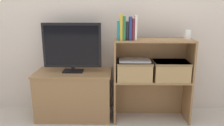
{
  "coord_description": "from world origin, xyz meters",
  "views": [
    {
      "loc": [
        0.04,
        -2.12,
        1.23
      ],
      "look_at": [
        0.0,
        0.15,
        0.65
      ],
      "focal_mm": 35.0,
      "sensor_mm": 36.0,
      "label": 1
    }
  ],
  "objects_px": {
    "book_teal": "(118,31)",
    "tv": "(72,46)",
    "book_ivory": "(136,28)",
    "storage_basket_left": "(134,69)",
    "book_charcoal": "(127,31)",
    "book_maroon": "(133,29)",
    "book_mustard": "(121,27)",
    "laptop": "(134,60)",
    "tv_stand": "(74,94)",
    "book_navy": "(130,28)",
    "storage_basket_right": "(171,69)",
    "baby_monitor": "(188,35)",
    "book_forest": "(124,28)"
  },
  "relations": [
    {
      "from": "tv_stand",
      "to": "storage_basket_right",
      "type": "height_order",
      "value": "storage_basket_right"
    },
    {
      "from": "book_maroon",
      "to": "book_ivory",
      "type": "bearing_deg",
      "value": 0.0
    },
    {
      "from": "book_charcoal",
      "to": "book_ivory",
      "type": "bearing_deg",
      "value": 0.0
    },
    {
      "from": "storage_basket_left",
      "to": "storage_basket_right",
      "type": "xyz_separation_m",
      "value": [
        0.39,
        0.0,
        0.0
      ]
    },
    {
      "from": "book_charcoal",
      "to": "book_maroon",
      "type": "xyz_separation_m",
      "value": [
        0.06,
        0.0,
        0.02
      ]
    },
    {
      "from": "book_maroon",
      "to": "book_ivory",
      "type": "height_order",
      "value": "book_ivory"
    },
    {
      "from": "book_ivory",
      "to": "storage_basket_right",
      "type": "xyz_separation_m",
      "value": [
        0.39,
        0.03,
        -0.45
      ]
    },
    {
      "from": "book_navy",
      "to": "storage_basket_left",
      "type": "relative_size",
      "value": 0.62
    },
    {
      "from": "book_charcoal",
      "to": "baby_monitor",
      "type": "bearing_deg",
      "value": 4.37
    },
    {
      "from": "book_mustard",
      "to": "tv",
      "type": "bearing_deg",
      "value": 169.25
    },
    {
      "from": "storage_basket_right",
      "to": "book_navy",
      "type": "bearing_deg",
      "value": -175.72
    },
    {
      "from": "tv_stand",
      "to": "book_charcoal",
      "type": "xyz_separation_m",
      "value": [
        0.59,
        -0.1,
        0.73
      ]
    },
    {
      "from": "book_charcoal",
      "to": "storage_basket_right",
      "type": "distance_m",
      "value": 0.63
    },
    {
      "from": "tv_stand",
      "to": "storage_basket_left",
      "type": "bearing_deg",
      "value": -5.82
    },
    {
      "from": "book_mustard",
      "to": "book_maroon",
      "type": "relative_size",
      "value": 1.21
    },
    {
      "from": "book_mustard",
      "to": "laptop",
      "type": "relative_size",
      "value": 0.79
    },
    {
      "from": "tv",
      "to": "book_navy",
      "type": "xyz_separation_m",
      "value": [
        0.62,
        -0.1,
        0.21
      ]
    },
    {
      "from": "book_navy",
      "to": "storage_basket_right",
      "type": "bearing_deg",
      "value": 4.28
    },
    {
      "from": "book_forest",
      "to": "tv_stand",
      "type": "bearing_deg",
      "value": 169.64
    },
    {
      "from": "tv_stand",
      "to": "book_mustard",
      "type": "height_order",
      "value": "book_mustard"
    },
    {
      "from": "tv_stand",
      "to": "tv",
      "type": "distance_m",
      "value": 0.55
    },
    {
      "from": "storage_basket_left",
      "to": "laptop",
      "type": "relative_size",
      "value": 1.13
    },
    {
      "from": "laptop",
      "to": "book_charcoal",
      "type": "bearing_deg",
      "value": -158.19
    },
    {
      "from": "book_navy",
      "to": "laptop",
      "type": "relative_size",
      "value": 0.71
    },
    {
      "from": "book_mustard",
      "to": "storage_basket_right",
      "type": "xyz_separation_m",
      "value": [
        0.54,
        0.03,
        -0.45
      ]
    },
    {
      "from": "laptop",
      "to": "storage_basket_right",
      "type": "bearing_deg",
      "value": 0.0
    },
    {
      "from": "book_navy",
      "to": "storage_basket_right",
      "type": "relative_size",
      "value": 0.62
    },
    {
      "from": "book_teal",
      "to": "storage_basket_left",
      "type": "distance_m",
      "value": 0.45
    },
    {
      "from": "tv",
      "to": "book_maroon",
      "type": "relative_size",
      "value": 2.99
    },
    {
      "from": "book_teal",
      "to": "storage_basket_right",
      "type": "relative_size",
      "value": 0.5
    },
    {
      "from": "book_navy",
      "to": "laptop",
      "type": "distance_m",
      "value": 0.35
    },
    {
      "from": "book_teal",
      "to": "tv",
      "type": "bearing_deg",
      "value": 168.64
    },
    {
      "from": "book_mustard",
      "to": "tv_stand",
      "type": "bearing_deg",
      "value": 169.08
    },
    {
      "from": "baby_monitor",
      "to": "book_charcoal",
      "type": "bearing_deg",
      "value": -175.63
    },
    {
      "from": "book_ivory",
      "to": "laptop",
      "type": "relative_size",
      "value": 0.74
    },
    {
      "from": "tv",
      "to": "book_charcoal",
      "type": "xyz_separation_m",
      "value": [
        0.59,
        -0.1,
        0.18
      ]
    },
    {
      "from": "book_teal",
      "to": "laptop",
      "type": "relative_size",
      "value": 0.57
    },
    {
      "from": "book_ivory",
      "to": "storage_basket_left",
      "type": "bearing_deg",
      "value": 91.67
    },
    {
      "from": "tv_stand",
      "to": "storage_basket_left",
      "type": "xyz_separation_m",
      "value": [
        0.67,
        -0.07,
        0.32
      ]
    },
    {
      "from": "tv_stand",
      "to": "baby_monitor",
      "type": "bearing_deg",
      "value": -2.51
    },
    {
      "from": "book_charcoal",
      "to": "storage_basket_left",
      "type": "height_order",
      "value": "book_charcoal"
    },
    {
      "from": "book_teal",
      "to": "book_ivory",
      "type": "relative_size",
      "value": 0.76
    },
    {
      "from": "book_forest",
      "to": "book_charcoal",
      "type": "distance_m",
      "value": 0.04
    },
    {
      "from": "tv",
      "to": "baby_monitor",
      "type": "relative_size",
      "value": 5.11
    },
    {
      "from": "book_charcoal",
      "to": "storage_basket_left",
      "type": "relative_size",
      "value": 0.49
    },
    {
      "from": "baby_monitor",
      "to": "storage_basket_right",
      "type": "xyz_separation_m",
      "value": [
        -0.16,
        -0.02,
        -0.37
      ]
    },
    {
      "from": "book_ivory",
      "to": "book_maroon",
      "type": "bearing_deg",
      "value": 180.0
    },
    {
      "from": "book_teal",
      "to": "book_charcoal",
      "type": "relative_size",
      "value": 1.02
    },
    {
      "from": "tv_stand",
      "to": "storage_basket_right",
      "type": "relative_size",
      "value": 2.28
    },
    {
      "from": "tv_stand",
      "to": "book_navy",
      "type": "height_order",
      "value": "book_navy"
    }
  ]
}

